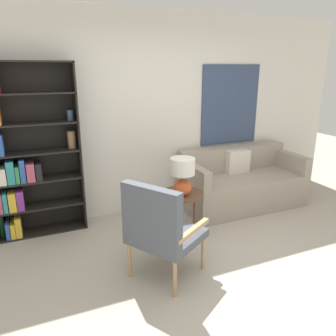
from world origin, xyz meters
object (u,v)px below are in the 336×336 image
(bookshelf, at_px, (22,157))
(table_lamp, at_px, (182,174))
(side_table, at_px, (182,198))
(armchair, at_px, (159,226))
(couch, at_px, (241,184))

(bookshelf, height_order, table_lamp, bookshelf)
(side_table, bearing_deg, armchair, -128.23)
(table_lamp, bearing_deg, couch, 24.65)
(table_lamp, bearing_deg, bookshelf, 153.84)
(bookshelf, xyz_separation_m, couch, (2.90, -0.26, -0.65))
(bookshelf, relative_size, couch, 1.16)
(side_table, relative_size, table_lamp, 1.22)
(armchair, distance_m, table_lamp, 0.89)
(bookshelf, distance_m, table_lamp, 1.87)
(bookshelf, distance_m, armchair, 1.91)
(armchair, height_order, side_table, armchair)
(armchair, relative_size, side_table, 1.81)
(armchair, distance_m, couch, 2.17)
(bookshelf, xyz_separation_m, armchair, (1.13, -1.48, -0.41))
(bookshelf, distance_m, couch, 2.99)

